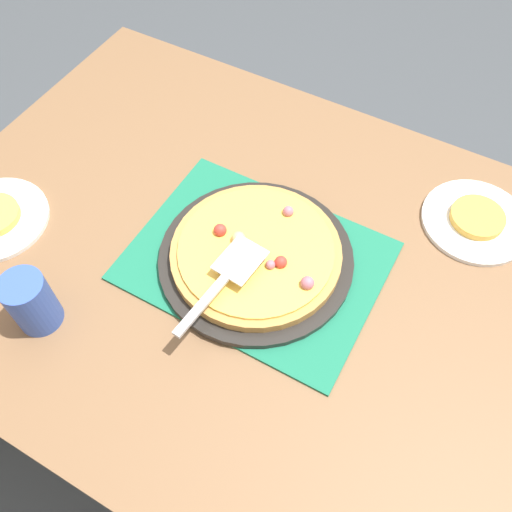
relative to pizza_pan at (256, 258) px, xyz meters
The scene contains 9 objects.
ground_plane 0.76m from the pizza_pan, ahead, with size 8.00×8.00×0.00m, color #3D4247.
dining_table 0.12m from the pizza_pan, ahead, with size 1.40×1.00×0.75m.
placemat 0.01m from the pizza_pan, ahead, with size 0.48×0.36×0.01m, color #196B4C.
pizza_pan is the anchor object (origin of this frame).
pizza 0.02m from the pizza_pan, 146.78° to the left, with size 0.33×0.33×0.05m.
plate_far_right 0.46m from the pizza_pan, 138.86° to the right, with size 0.22×0.22×0.01m, color white.
served_slice_right 0.46m from the pizza_pan, 138.86° to the right, with size 0.11×0.11×0.02m, color gold.
cup_near 0.42m from the pizza_pan, 46.58° to the left, with size 0.08×0.08×0.12m, color #3351AD.
pizza_server 0.11m from the pizza_pan, 84.18° to the left, with size 0.08×0.23×0.01m.
Camera 1 is at (-0.29, 0.52, 1.65)m, focal length 38.39 mm.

